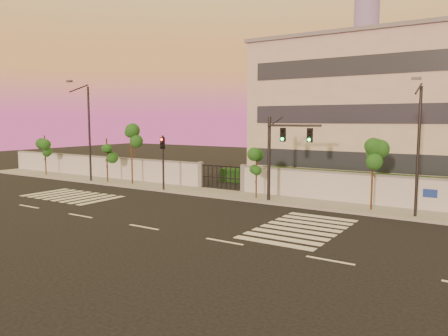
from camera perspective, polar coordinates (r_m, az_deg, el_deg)
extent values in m
plane|color=black|center=(23.32, -10.42, -7.61)|extent=(120.00, 120.00, 0.00)
cube|color=gray|center=(31.60, 2.74, -3.71)|extent=(60.00, 3.00, 0.15)
cube|color=#B0B2B7|center=(43.86, -16.41, 0.08)|extent=(25.00, 0.30, 2.00)
cube|color=slate|center=(43.76, -16.45, 1.46)|extent=(25.00, 0.36, 0.12)
cube|color=slate|center=(35.38, -3.05, -0.95)|extent=(0.35, 0.35, 2.20)
cube|color=slate|center=(33.22, 2.55, -1.42)|extent=(0.35, 0.35, 2.20)
cube|color=black|center=(31.97, 20.60, -2.49)|extent=(20.00, 2.00, 1.80)
cube|color=black|center=(44.47, -12.70, -0.12)|extent=(12.00, 1.80, 1.40)
cube|color=black|center=(38.57, 3.73, -1.10)|extent=(6.00, 1.50, 1.20)
cube|color=#B3A997|center=(39.00, 23.26, 6.44)|extent=(24.00, 12.00, 12.00)
cube|color=#262D38|center=(33.22, 21.25, 0.58)|extent=(22.00, 0.08, 1.40)
cube|color=#262D38|center=(33.08, 21.49, 6.63)|extent=(22.00, 0.08, 1.40)
cube|color=#262D38|center=(33.31, 21.74, 12.65)|extent=(22.00, 0.08, 1.40)
cube|color=slate|center=(39.54, 23.65, 15.31)|extent=(24.40, 12.40, 0.30)
cylinder|color=slate|center=(311.14, 18.01, 15.17)|extent=(16.00, 16.00, 110.00)
cube|color=silver|center=(36.38, -22.30, -2.95)|extent=(0.50, 4.00, 0.02)
cube|color=silver|center=(35.65, -21.47, -3.10)|extent=(0.50, 4.00, 0.02)
cube|color=silver|center=(34.93, -20.60, -3.25)|extent=(0.50, 4.00, 0.02)
cube|color=silver|center=(34.22, -19.70, -3.41)|extent=(0.50, 4.00, 0.02)
cube|color=silver|center=(33.51, -18.76, -3.57)|extent=(0.50, 4.00, 0.02)
cube|color=silver|center=(32.82, -17.78, -3.74)|extent=(0.50, 4.00, 0.02)
cube|color=silver|center=(32.14, -16.75, -3.92)|extent=(0.50, 4.00, 0.02)
cube|color=silver|center=(31.47, -15.69, -4.10)|extent=(0.50, 4.00, 0.02)
cube|color=silver|center=(20.21, 6.47, -9.70)|extent=(4.00, 0.50, 0.02)
cube|color=silver|center=(21.00, 7.57, -9.10)|extent=(4.00, 0.50, 0.02)
cube|color=silver|center=(21.79, 8.59, -8.55)|extent=(4.00, 0.50, 0.02)
cube|color=silver|center=(22.58, 9.54, -8.03)|extent=(4.00, 0.50, 0.02)
cube|color=silver|center=(23.39, 10.42, -7.55)|extent=(4.00, 0.50, 0.02)
cube|color=silver|center=(24.20, 11.24, -7.09)|extent=(4.00, 0.50, 0.02)
cube|color=silver|center=(25.02, 12.01, -6.67)|extent=(4.00, 0.50, 0.02)
cube|color=silver|center=(25.85, 12.72, -6.27)|extent=(4.00, 0.50, 0.02)
cube|color=silver|center=(30.91, -24.12, -4.61)|extent=(2.00, 0.15, 0.01)
cube|color=silver|center=(26.92, -18.25, -5.94)|extent=(2.00, 0.15, 0.01)
cube|color=silver|center=(23.32, -10.42, -7.60)|extent=(2.00, 0.15, 0.01)
cube|color=silver|center=(20.32, 0.06, -9.58)|extent=(2.00, 0.15, 0.01)
cube|color=silver|center=(18.23, 13.69, -11.65)|extent=(2.00, 0.15, 0.01)
cylinder|color=#382314|center=(46.67, -22.30, 1.48)|extent=(0.12, 0.12, 4.03)
sphere|color=#144615|center=(46.59, -22.36, 2.96)|extent=(1.11, 1.11, 1.11)
sphere|color=#144615|center=(46.45, -21.88, 2.23)|extent=(0.85, 0.85, 0.85)
sphere|color=#144615|center=(46.78, -22.71, 2.46)|extent=(0.81, 0.81, 0.81)
cylinder|color=#382314|center=(39.48, -15.03, 0.88)|extent=(0.12, 0.12, 3.96)
sphere|color=#144615|center=(39.39, -15.07, 2.60)|extent=(1.06, 1.06, 1.06)
sphere|color=#144615|center=(39.31, -14.51, 1.74)|extent=(0.81, 0.81, 0.81)
sphere|color=#144615|center=(39.53, -15.49, 2.03)|extent=(0.77, 0.77, 0.77)
cylinder|color=#382314|center=(37.85, -11.96, 1.62)|extent=(0.13, 0.13, 5.11)
sphere|color=#144615|center=(37.76, -12.01, 3.94)|extent=(1.18, 1.18, 1.18)
sphere|color=#144615|center=(37.69, -11.35, 2.78)|extent=(0.90, 0.90, 0.90)
sphere|color=#144615|center=(37.90, -12.51, 3.16)|extent=(0.86, 0.86, 0.86)
cylinder|color=#382314|center=(30.42, 4.24, -0.89)|extent=(0.11, 0.11, 3.53)
sphere|color=#144615|center=(30.31, 4.25, 1.10)|extent=(0.99, 0.99, 0.99)
sphere|color=#144615|center=(30.37, 4.93, 0.10)|extent=(0.75, 0.75, 0.75)
sphere|color=#144615|center=(30.36, 3.68, 0.44)|extent=(0.72, 0.72, 0.72)
cylinder|color=#382314|center=(27.74, 18.79, -0.88)|extent=(0.12, 0.12, 4.51)
sphere|color=#144615|center=(27.61, 18.89, 1.90)|extent=(1.07, 1.07, 1.07)
sphere|color=#144615|center=(27.78, 19.62, 0.50)|extent=(0.82, 0.82, 0.82)
sphere|color=#144615|center=(27.58, 18.20, 0.98)|extent=(0.78, 0.78, 0.78)
cylinder|color=black|center=(29.47, 5.90, 1.05)|extent=(0.22, 0.22, 5.76)
cylinder|color=black|center=(28.59, 9.12, 5.51)|extent=(3.51, 0.74, 0.15)
cube|color=black|center=(28.87, 7.71, 4.34)|extent=(0.33, 0.17, 0.84)
sphere|color=#0CF259|center=(28.78, 7.60, 3.81)|extent=(0.19, 0.19, 0.19)
cube|color=black|center=(28.13, 11.14, 4.22)|extent=(0.33, 0.17, 0.84)
sphere|color=#0CF259|center=(28.04, 11.05, 3.69)|extent=(0.19, 0.19, 0.19)
cylinder|color=black|center=(34.16, -7.95, 0.57)|extent=(0.16, 0.16, 4.37)
cube|color=black|center=(34.00, -8.04, 3.25)|extent=(0.34, 0.17, 0.87)
sphere|color=red|center=(33.90, -8.17, 3.70)|extent=(0.19, 0.19, 0.19)
cylinder|color=black|center=(40.54, -17.16, 4.15)|extent=(0.19, 0.19, 8.47)
cylinder|color=black|center=(40.00, -18.41, 9.85)|extent=(0.11, 2.02, 0.82)
cube|color=#3F3F44|center=(39.45, -19.53, 10.63)|extent=(0.53, 0.26, 0.16)
cylinder|color=black|center=(26.59, 24.02, 1.75)|extent=(0.17, 0.17, 7.42)
cylinder|color=black|center=(25.75, 24.08, 9.47)|extent=(0.09, 1.77, 0.72)
cube|color=#3F3F44|center=(24.96, 23.83, 10.66)|extent=(0.46, 0.23, 0.14)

